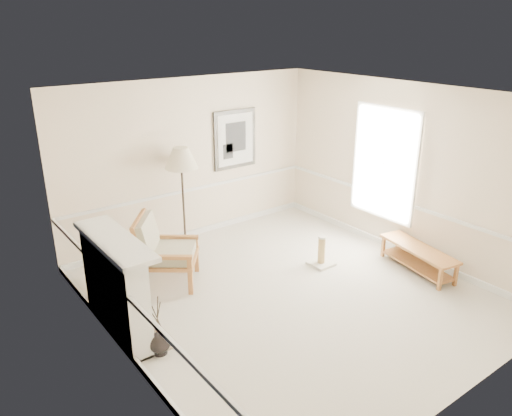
% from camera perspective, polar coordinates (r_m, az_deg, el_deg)
% --- Properties ---
extents(ground, '(5.50, 5.50, 0.00)m').
position_cam_1_polar(ground, '(7.50, 3.70, -9.78)').
color(ground, silver).
rests_on(ground, ground).
extents(room, '(5.04, 5.54, 2.92)m').
position_cam_1_polar(room, '(6.89, 4.52, 4.35)').
color(room, beige).
rests_on(room, ground).
extents(fireplace, '(0.64, 1.64, 1.31)m').
position_cam_1_polar(fireplace, '(6.60, -15.64, -8.74)').
color(fireplace, white).
rests_on(fireplace, ground).
extents(floor_vase, '(0.27, 0.27, 0.80)m').
position_cam_1_polar(floor_vase, '(6.34, -10.96, -14.91)').
color(floor_vase, black).
rests_on(floor_vase, ground).
extents(armchair, '(1.17, 1.16, 1.07)m').
position_cam_1_polar(armchair, '(7.67, -10.81, -4.50)').
color(armchair, '#A97D36').
rests_on(armchair, ground).
extents(floor_lamp, '(0.60, 0.60, 1.80)m').
position_cam_1_polar(floor_lamp, '(8.53, -8.55, 5.36)').
color(floor_lamp, black).
rests_on(floor_lamp, ground).
extents(bench, '(0.67, 1.46, 0.40)m').
position_cam_1_polar(bench, '(8.43, 18.03, -5.15)').
color(bench, '#A97D36').
rests_on(bench, ground).
extents(scratching_post, '(0.37, 0.37, 0.52)m').
position_cam_1_polar(scratching_post, '(8.30, 7.47, -5.45)').
color(scratching_post, white).
rests_on(scratching_post, ground).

